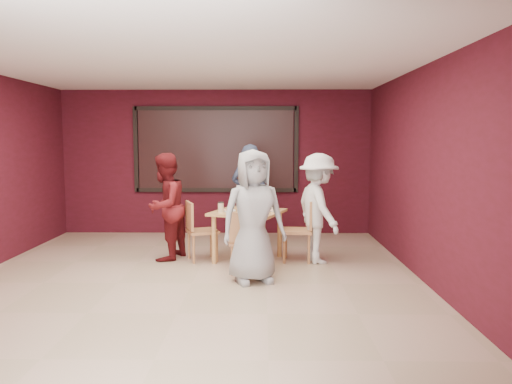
{
  "coord_description": "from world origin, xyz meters",
  "views": [
    {
      "loc": [
        0.91,
        -6.24,
        1.84
      ],
      "look_at": [
        0.81,
        1.26,
        1.05
      ],
      "focal_mm": 35.0,
      "sensor_mm": 36.0,
      "label": 1
    }
  ],
  "objects_px": {
    "chair_left": "(197,227)",
    "diner_back": "(250,195)",
    "dining_table": "(248,217)",
    "chair_back": "(249,217)",
    "diner_left": "(165,207)",
    "chair_front": "(245,239)",
    "chair_right": "(303,227)",
    "diner_right": "(318,208)",
    "diner_front": "(253,216)"
  },
  "relations": [
    {
      "from": "diner_left",
      "to": "diner_right",
      "type": "height_order",
      "value": "diner_right"
    },
    {
      "from": "chair_right",
      "to": "diner_back",
      "type": "distance_m",
      "value": 1.45
    },
    {
      "from": "chair_right",
      "to": "diner_back",
      "type": "height_order",
      "value": "diner_back"
    },
    {
      "from": "chair_left",
      "to": "chair_right",
      "type": "relative_size",
      "value": 0.97
    },
    {
      "from": "diner_left",
      "to": "chair_right",
      "type": "bearing_deg",
      "value": 105.62
    },
    {
      "from": "dining_table",
      "to": "chair_right",
      "type": "bearing_deg",
      "value": -3.23
    },
    {
      "from": "diner_back",
      "to": "chair_right",
      "type": "bearing_deg",
      "value": 135.16
    },
    {
      "from": "chair_right",
      "to": "diner_back",
      "type": "xyz_separation_m",
      "value": [
        -0.83,
        1.14,
        0.35
      ]
    },
    {
      "from": "chair_front",
      "to": "diner_front",
      "type": "distance_m",
      "value": 0.52
    },
    {
      "from": "chair_back",
      "to": "diner_front",
      "type": "xyz_separation_m",
      "value": [
        0.1,
        -2.02,
        0.32
      ]
    },
    {
      "from": "chair_left",
      "to": "diner_back",
      "type": "height_order",
      "value": "diner_back"
    },
    {
      "from": "diner_left",
      "to": "diner_right",
      "type": "distance_m",
      "value": 2.33
    },
    {
      "from": "chair_front",
      "to": "diner_left",
      "type": "height_order",
      "value": "diner_left"
    },
    {
      "from": "diner_left",
      "to": "diner_front",
      "type": "bearing_deg",
      "value": 66.82
    },
    {
      "from": "diner_right",
      "to": "diner_front",
      "type": "bearing_deg",
      "value": 119.0
    },
    {
      "from": "diner_front",
      "to": "chair_right",
      "type": "bearing_deg",
      "value": 37.54
    },
    {
      "from": "chair_right",
      "to": "dining_table",
      "type": "bearing_deg",
      "value": 176.77
    },
    {
      "from": "chair_back",
      "to": "diner_back",
      "type": "relative_size",
      "value": 0.54
    },
    {
      "from": "chair_left",
      "to": "diner_right",
      "type": "xyz_separation_m",
      "value": [
        1.82,
        -0.07,
        0.31
      ]
    },
    {
      "from": "dining_table",
      "to": "chair_right",
      "type": "relative_size",
      "value": 1.32
    },
    {
      "from": "diner_front",
      "to": "diner_right",
      "type": "xyz_separation_m",
      "value": [
        0.95,
        1.05,
        -0.04
      ]
    },
    {
      "from": "diner_front",
      "to": "diner_back",
      "type": "bearing_deg",
      "value": 73.17
    },
    {
      "from": "diner_front",
      "to": "diner_right",
      "type": "height_order",
      "value": "diner_front"
    },
    {
      "from": "chair_left",
      "to": "chair_right",
      "type": "height_order",
      "value": "chair_right"
    },
    {
      "from": "dining_table",
      "to": "chair_back",
      "type": "distance_m",
      "value": 0.87
    },
    {
      "from": "dining_table",
      "to": "diner_right",
      "type": "distance_m",
      "value": 1.08
    },
    {
      "from": "chair_front",
      "to": "diner_front",
      "type": "bearing_deg",
      "value": -72.03
    },
    {
      "from": "dining_table",
      "to": "chair_right",
      "type": "distance_m",
      "value": 0.85
    },
    {
      "from": "chair_back",
      "to": "diner_right",
      "type": "relative_size",
      "value": 0.58
    },
    {
      "from": "diner_back",
      "to": "diner_right",
      "type": "relative_size",
      "value": 1.08
    },
    {
      "from": "diner_front",
      "to": "diner_right",
      "type": "bearing_deg",
      "value": 28.35
    },
    {
      "from": "chair_right",
      "to": "diner_front",
      "type": "xyz_separation_m",
      "value": [
        -0.72,
        -1.11,
        0.33
      ]
    },
    {
      "from": "chair_front",
      "to": "diner_back",
      "type": "height_order",
      "value": "diner_back"
    },
    {
      "from": "diner_left",
      "to": "diner_right",
      "type": "xyz_separation_m",
      "value": [
        2.33,
        -0.15,
        0.0
      ]
    },
    {
      "from": "chair_back",
      "to": "diner_back",
      "type": "height_order",
      "value": "diner_back"
    },
    {
      "from": "chair_back",
      "to": "chair_right",
      "type": "height_order",
      "value": "chair_back"
    },
    {
      "from": "diner_right",
      "to": "chair_back",
      "type": "bearing_deg",
      "value": 28.8
    },
    {
      "from": "chair_left",
      "to": "chair_front",
      "type": "bearing_deg",
      "value": -45.45
    },
    {
      "from": "diner_front",
      "to": "chair_back",
      "type": "bearing_deg",
      "value": 73.51
    },
    {
      "from": "diner_left",
      "to": "chair_front",
      "type": "bearing_deg",
      "value": 74.13
    },
    {
      "from": "diner_front",
      "to": "diner_back",
      "type": "height_order",
      "value": "diner_back"
    },
    {
      "from": "chair_front",
      "to": "diner_front",
      "type": "xyz_separation_m",
      "value": [
        0.12,
        -0.36,
        0.37
      ]
    },
    {
      "from": "chair_back",
      "to": "diner_back",
      "type": "xyz_separation_m",
      "value": [
        0.0,
        0.24,
        0.35
      ]
    },
    {
      "from": "chair_right",
      "to": "chair_front",
      "type": "bearing_deg",
      "value": -137.95
    },
    {
      "from": "diner_back",
      "to": "chair_back",
      "type": "bearing_deg",
      "value": 98.94
    },
    {
      "from": "chair_left",
      "to": "diner_back",
      "type": "distance_m",
      "value": 1.42
    },
    {
      "from": "chair_back",
      "to": "chair_left",
      "type": "relative_size",
      "value": 1.04
    },
    {
      "from": "diner_back",
      "to": "diner_right",
      "type": "bearing_deg",
      "value": 140.46
    },
    {
      "from": "diner_back",
      "to": "diner_left",
      "type": "distance_m",
      "value": 1.65
    },
    {
      "from": "chair_front",
      "to": "chair_back",
      "type": "relative_size",
      "value": 0.92
    }
  ]
}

